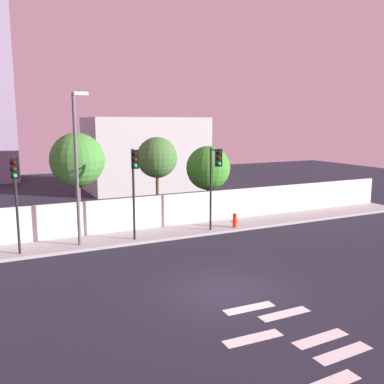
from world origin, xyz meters
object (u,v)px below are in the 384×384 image
street_lamp_curbside (77,158)px  fire_hydrant (235,220)px  roadside_tree_midleft (77,160)px  roadside_tree_rightmost (208,168)px  roadside_tree_midright (157,158)px  traffic_light_center (215,171)px  traffic_light_left (134,175)px  traffic_light_right (15,185)px

street_lamp_curbside → fire_hydrant: bearing=-0.5°
roadside_tree_midleft → roadside_tree_rightmost: 8.11m
roadside_tree_midright → fire_hydrant: bearing=-45.0°
street_lamp_curbside → fire_hydrant: 9.44m
traffic_light_center → roadside_tree_midleft: 7.50m
fire_hydrant → roadside_tree_midleft: (-8.00, 3.36, 3.42)m
traffic_light_left → fire_hydrant: traffic_light_left is taller
street_lamp_curbside → traffic_light_center: bearing=-5.2°
street_lamp_curbside → roadside_tree_rightmost: 9.38m
traffic_light_center → fire_hydrant: traffic_light_center is taller
fire_hydrant → roadside_tree_rightmost: size_ratio=0.18×
street_lamp_curbside → roadside_tree_rightmost: bearing=20.7°
traffic_light_right → roadside_tree_midright: bearing=25.0°
traffic_light_center → roadside_tree_midright: 4.32m
roadside_tree_midleft → roadside_tree_midright: (4.64, 0.00, -0.04)m
traffic_light_center → fire_hydrant: bearing=18.9°
fire_hydrant → roadside_tree_rightmost: bearing=88.8°
traffic_light_left → street_lamp_curbside: size_ratio=0.64×
traffic_light_left → fire_hydrant: size_ratio=5.53×
traffic_light_right → roadside_tree_rightmost: bearing=18.1°
roadside_tree_midright → traffic_light_center: bearing=-66.1°
street_lamp_curbside → traffic_light_left: bearing=-9.1°
roadside_tree_midleft → roadside_tree_rightmost: roadside_tree_midleft is taller
fire_hydrant → roadside_tree_rightmost: 4.25m
fire_hydrant → traffic_light_center: bearing=-161.1°
traffic_light_center → fire_hydrant: 3.37m
traffic_light_right → roadside_tree_midleft: bearing=47.8°
traffic_light_center → traffic_light_right: traffic_light_center is taller
traffic_light_center → roadside_tree_rightmost: size_ratio=0.99×
traffic_light_left → roadside_tree_midleft: size_ratio=0.84×
traffic_light_left → roadside_tree_midright: 4.58m
fire_hydrant → traffic_light_left: bearing=-176.7°
roadside_tree_midleft → roadside_tree_midright: bearing=0.0°
traffic_light_left → traffic_light_right: size_ratio=1.04×
traffic_light_center → roadside_tree_midleft: roadside_tree_midleft is taller
roadside_tree_midleft → traffic_light_center: bearing=-31.6°
street_lamp_curbside → roadside_tree_rightmost: street_lamp_curbside is taller
traffic_light_right → traffic_light_center: bearing=-1.1°
roadside_tree_rightmost → roadside_tree_midleft: bearing=180.0°
traffic_light_center → roadside_tree_rightmost: 4.28m
roadside_tree_midleft → street_lamp_curbside: bearing=-100.8°
traffic_light_left → traffic_light_center: 4.38m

